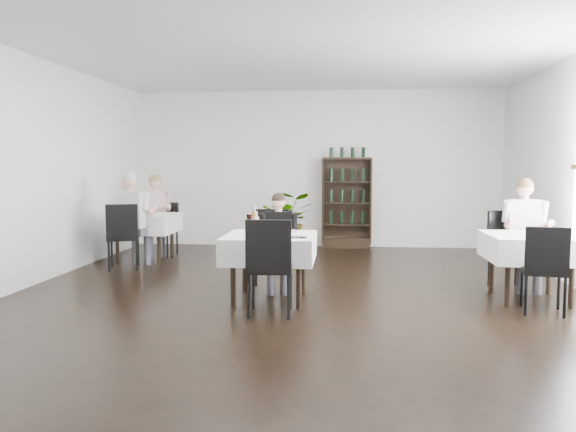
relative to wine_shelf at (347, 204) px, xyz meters
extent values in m
plane|color=black|center=(-0.60, -4.31, -0.85)|extent=(9.00, 9.00, 0.00)
plane|color=white|center=(-0.60, -4.31, 2.15)|extent=(9.00, 9.00, 0.00)
plane|color=white|center=(-0.60, 0.19, 0.65)|extent=(7.00, 0.00, 7.00)
plane|color=white|center=(-0.60, -8.81, 0.65)|extent=(7.00, 0.00, 7.00)
plane|color=white|center=(-4.10, -4.31, 0.65)|extent=(0.00, 9.00, 9.00)
cube|color=black|center=(0.00, 0.01, -0.75)|extent=(0.90, 0.28, 0.20)
cylinder|color=black|center=(-1.27, -4.68, -0.49)|extent=(0.06, 0.06, 0.71)
cylinder|color=black|center=(-1.27, -3.95, -0.49)|extent=(0.06, 0.06, 0.71)
cylinder|color=black|center=(-0.53, -4.68, -0.49)|extent=(0.06, 0.06, 0.71)
cylinder|color=black|center=(-0.53, -3.95, -0.49)|extent=(0.06, 0.06, 0.71)
cube|color=black|center=(-0.90, -4.31, -0.12)|extent=(0.85, 0.85, 0.04)
cube|color=white|center=(-0.90, -4.31, -0.23)|extent=(1.03, 1.03, 0.30)
cylinder|color=black|center=(-3.64, -2.15, -0.49)|extent=(0.06, 0.06, 0.71)
cylinder|color=black|center=(-3.64, -1.47, -0.49)|extent=(0.06, 0.06, 0.71)
cylinder|color=black|center=(-2.96, -2.15, -0.49)|extent=(0.06, 0.06, 0.71)
cylinder|color=black|center=(-2.96, -1.47, -0.49)|extent=(0.06, 0.06, 0.71)
cube|color=black|center=(-3.30, -1.81, -0.12)|extent=(0.80, 0.80, 0.04)
cube|color=white|center=(-3.30, -1.81, -0.23)|extent=(0.98, 0.98, 0.30)
cylinder|color=black|center=(1.76, -4.35, -0.49)|extent=(0.06, 0.06, 0.71)
cylinder|color=black|center=(1.76, -3.67, -0.49)|extent=(0.06, 0.06, 0.71)
cylinder|color=black|center=(2.44, -4.35, -0.49)|extent=(0.06, 0.06, 0.71)
cylinder|color=black|center=(2.44, -3.67, -0.49)|extent=(0.06, 0.06, 0.71)
cube|color=black|center=(2.10, -4.01, -0.12)|extent=(0.80, 0.80, 0.04)
cube|color=white|center=(2.10, -4.01, -0.23)|extent=(0.98, 0.98, 0.30)
imported|color=#2A571D|center=(-1.10, -0.11, -0.31)|extent=(0.98, 0.86, 1.07)
cylinder|color=black|center=(-1.20, -3.96, -0.62)|extent=(0.04, 0.04, 0.46)
cylinder|color=black|center=(-1.18, -3.56, -0.62)|extent=(0.04, 0.04, 0.46)
cylinder|color=black|center=(-0.80, -3.98, -0.62)|extent=(0.04, 0.04, 0.46)
cylinder|color=black|center=(-0.79, -3.58, -0.62)|extent=(0.04, 0.04, 0.46)
cube|color=black|center=(-0.99, -3.77, -0.36)|extent=(0.48, 0.48, 0.07)
cube|color=black|center=(-0.98, -3.56, -0.09)|extent=(0.46, 0.07, 0.50)
cylinder|color=black|center=(-0.63, -4.71, -0.61)|extent=(0.04, 0.04, 0.47)
cylinder|color=black|center=(-0.61, -5.12, -0.61)|extent=(0.04, 0.04, 0.47)
cylinder|color=black|center=(-1.03, -4.73, -0.61)|extent=(0.04, 0.04, 0.47)
cylinder|color=black|center=(-1.01, -5.14, -0.61)|extent=(0.04, 0.04, 0.47)
cube|color=black|center=(-0.82, -4.93, -0.35)|extent=(0.49, 0.49, 0.07)
cube|color=black|center=(-0.81, -5.14, -0.08)|extent=(0.47, 0.07, 0.51)
cylinder|color=black|center=(-3.40, -1.42, -0.64)|extent=(0.03, 0.03, 0.42)
cylinder|color=black|center=(-3.34, -1.06, -0.64)|extent=(0.03, 0.03, 0.42)
cylinder|color=black|center=(-3.04, -1.49, -0.64)|extent=(0.03, 0.03, 0.42)
cylinder|color=black|center=(-2.98, -1.13, -0.64)|extent=(0.03, 0.03, 0.42)
cube|color=black|center=(-3.19, -1.28, -0.40)|extent=(0.49, 0.49, 0.06)
cube|color=black|center=(-3.16, -1.09, -0.15)|extent=(0.42, 0.12, 0.46)
cylinder|color=black|center=(-3.24, -2.30, -0.62)|extent=(0.04, 0.04, 0.46)
cylinder|color=black|center=(-3.13, -2.68, -0.62)|extent=(0.04, 0.04, 0.46)
cylinder|color=black|center=(-3.62, -2.42, -0.62)|extent=(0.04, 0.04, 0.46)
cylinder|color=black|center=(-3.50, -2.80, -0.62)|extent=(0.04, 0.04, 0.46)
cube|color=black|center=(-3.37, -2.55, -0.36)|extent=(0.57, 0.57, 0.07)
cube|color=black|center=(-3.31, -2.75, -0.09)|extent=(0.45, 0.18, 0.50)
cylinder|color=black|center=(1.95, -3.65, -0.62)|extent=(0.04, 0.04, 0.45)
cylinder|color=black|center=(1.83, -3.27, -0.62)|extent=(0.04, 0.04, 0.45)
cylinder|color=black|center=(2.32, -3.53, -0.62)|extent=(0.04, 0.04, 0.45)
cylinder|color=black|center=(2.21, -3.16, -0.62)|extent=(0.04, 0.04, 0.45)
cube|color=black|center=(2.08, -3.40, -0.37)|extent=(0.56, 0.56, 0.07)
cube|color=black|center=(2.02, -3.21, -0.10)|extent=(0.44, 0.18, 0.49)
cylinder|color=black|center=(2.28, -4.42, -0.63)|extent=(0.03, 0.03, 0.43)
cylinder|color=black|center=(2.21, -4.78, -0.63)|extent=(0.03, 0.03, 0.43)
cylinder|color=black|center=(1.92, -4.35, -0.63)|extent=(0.03, 0.03, 0.43)
cylinder|color=black|center=(1.85, -4.71, -0.63)|extent=(0.03, 0.03, 0.43)
cube|color=black|center=(2.06, -4.57, -0.39)|extent=(0.50, 0.50, 0.07)
cube|color=black|center=(2.03, -4.76, -0.14)|extent=(0.43, 0.13, 0.46)
cube|color=#45454D|center=(-0.94, -3.90, -0.37)|extent=(0.14, 0.37, 0.12)
cylinder|color=#45454D|center=(-0.93, -4.05, -0.64)|extent=(0.09, 0.09, 0.42)
cube|color=#45454D|center=(-0.77, -3.89, -0.37)|extent=(0.14, 0.37, 0.12)
cylinder|color=#45454D|center=(-0.76, -4.04, -0.64)|extent=(0.09, 0.09, 0.42)
cube|color=black|center=(-0.87, -3.73, -0.09)|extent=(0.35, 0.21, 0.47)
cylinder|color=#D99C87|center=(-1.05, -3.97, -0.10)|extent=(0.09, 0.27, 0.13)
cylinder|color=#D99C87|center=(-0.66, -3.95, -0.10)|extent=(0.09, 0.27, 0.13)
sphere|color=#D99C87|center=(-0.87, -3.75, 0.27)|extent=(0.18, 0.18, 0.18)
sphere|color=black|center=(-0.87, -3.75, 0.30)|extent=(0.18, 0.18, 0.18)
cube|color=#45454D|center=(-3.40, -1.31, -0.30)|extent=(0.26, 0.43, 0.14)
cylinder|color=#45454D|center=(-3.34, -1.48, -0.61)|extent=(0.11, 0.11, 0.48)
cube|color=#45454D|center=(-3.21, -1.25, -0.30)|extent=(0.26, 0.43, 0.14)
cylinder|color=#45454D|center=(-3.16, -1.42, -0.61)|extent=(0.11, 0.11, 0.48)
cube|color=#CAA7AE|center=(-3.37, -1.11, 0.02)|extent=(0.44, 0.33, 0.54)
cylinder|color=#D99C87|center=(-3.49, -1.43, 0.00)|extent=(0.17, 0.31, 0.15)
cylinder|color=#D99C87|center=(-3.07, -1.29, 0.00)|extent=(0.17, 0.31, 0.15)
sphere|color=#D99C87|center=(-3.36, -1.13, 0.43)|extent=(0.21, 0.21, 0.21)
sphere|color=olive|center=(-3.36, -1.13, 0.46)|extent=(0.21, 0.21, 0.21)
cube|color=#45454D|center=(-3.15, -2.36, -0.28)|extent=(0.17, 0.43, 0.14)
cylinder|color=#45454D|center=(-3.14, -2.18, -0.60)|extent=(0.11, 0.11, 0.50)
cube|color=#45454D|center=(-3.35, -2.34, -0.28)|extent=(0.17, 0.43, 0.14)
cylinder|color=#45454D|center=(-3.34, -2.16, -0.60)|extent=(0.11, 0.11, 0.50)
cube|color=silver|center=(-3.27, -2.54, 0.06)|extent=(0.42, 0.25, 0.56)
cylinder|color=#D99C87|center=(-3.01, -2.29, 0.04)|extent=(0.10, 0.32, 0.16)
cylinder|color=#D99C87|center=(-3.48, -2.25, 0.04)|extent=(0.10, 0.32, 0.16)
sphere|color=#D99C87|center=(-3.26, -2.52, 0.48)|extent=(0.21, 0.21, 0.21)
sphere|color=beige|center=(-3.26, -2.52, 0.51)|extent=(0.21, 0.21, 0.21)
cube|color=#45454D|center=(2.12, -3.50, -0.30)|extent=(0.16, 0.42, 0.14)
cylinder|color=#45454D|center=(2.11, -3.68, -0.61)|extent=(0.11, 0.11, 0.48)
cube|color=#45454D|center=(2.31, -3.51, -0.30)|extent=(0.16, 0.42, 0.14)
cylinder|color=#45454D|center=(2.30, -3.69, -0.61)|extent=(0.11, 0.11, 0.48)
cube|color=silver|center=(2.22, -3.32, 0.02)|extent=(0.40, 0.24, 0.54)
cylinder|color=#D99C87|center=(1.98, -3.57, 0.00)|extent=(0.10, 0.31, 0.15)
cylinder|color=#D99C87|center=(2.43, -3.60, 0.00)|extent=(0.10, 0.31, 0.15)
sphere|color=#D99C87|center=(2.22, -3.34, 0.43)|extent=(0.21, 0.21, 0.21)
sphere|color=brown|center=(2.22, -3.34, 0.46)|extent=(0.21, 0.21, 0.21)
cube|color=white|center=(-0.82, -4.06, -0.07)|extent=(0.32, 0.32, 0.02)
cube|color=brown|center=(-0.85, -4.08, -0.05)|extent=(0.13, 0.12, 0.02)
sphere|color=#2F731E|center=(-0.76, -4.02, -0.03)|extent=(0.06, 0.06, 0.06)
cube|color=#916641|center=(-0.80, -4.11, -0.05)|extent=(0.09, 0.08, 0.02)
cube|color=white|center=(-0.89, -4.51, -0.07)|extent=(0.29, 0.29, 0.02)
cube|color=brown|center=(-0.92, -4.53, -0.05)|extent=(0.12, 0.11, 0.02)
sphere|color=#2F731E|center=(-0.83, -4.47, -0.03)|extent=(0.06, 0.06, 0.06)
cube|color=#916641|center=(-0.87, -4.57, -0.05)|extent=(0.09, 0.07, 0.02)
cone|color=black|center=(-1.14, -4.33, 0.04)|extent=(0.07, 0.07, 0.24)
cylinder|color=silver|center=(-1.14, -4.33, 0.19)|extent=(0.02, 0.02, 0.06)
cone|color=#BA862F|center=(-1.09, -4.27, 0.05)|extent=(0.08, 0.08, 0.26)
cylinder|color=silver|center=(-1.09, -4.27, 0.22)|extent=(0.02, 0.02, 0.07)
cylinder|color=silver|center=(-1.06, -4.29, 0.02)|extent=(0.06, 0.06, 0.20)
cylinder|color=#B3160A|center=(-1.06, -4.29, 0.01)|extent=(0.06, 0.06, 0.05)
cylinder|color=silver|center=(-1.06, -4.29, 0.15)|extent=(0.02, 0.02, 0.05)
cube|color=black|center=(-0.55, -4.55, -0.07)|extent=(0.19, 0.17, 0.01)
cylinder|color=silver|center=(-0.57, -4.55, -0.06)|extent=(0.05, 0.19, 0.01)
cylinder|color=silver|center=(-0.53, -4.55, -0.06)|extent=(0.04, 0.19, 0.01)
cylinder|color=black|center=(2.31, -3.89, -0.02)|extent=(0.05, 0.05, 0.10)
camera|label=1|loc=(-0.06, -10.69, 0.72)|focal=35.00mm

